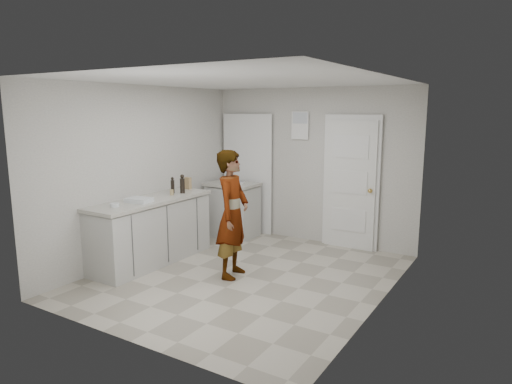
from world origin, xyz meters
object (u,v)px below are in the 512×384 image
Objects in this scene: oil_cruet_b at (173,186)px; egg_bowl at (115,205)px; person at (232,214)px; spice_jar at (172,192)px; cake_mix_box at (188,183)px; baking_dish at (139,200)px; oil_cruet_a at (182,184)px.

oil_cruet_b is 2.04× the size of egg_bowl.
person reaches higher than spice_jar.
spice_jar is (0.13, -0.53, -0.05)m from cake_mix_box.
egg_bowl is at bearing -77.18° from cake_mix_box.
oil_cruet_b is at bearing 126.27° from spice_jar.
spice_jar reaches higher than baking_dish.
oil_cruet_b is at bearing -73.21° from cake_mix_box.
oil_cruet_b reaches higher than egg_bowl.
person is 13.82× the size of egg_bowl.
cake_mix_box is 2.27× the size of spice_jar.
person is 8.97× the size of cake_mix_box.
egg_bowl is (0.05, -1.52, -0.07)m from cake_mix_box.
cake_mix_box is at bearing 95.83° from oil_cruet_b.
oil_cruet_a is 0.80× the size of baking_dish.
oil_cruet_a is at bearing 83.33° from spice_jar.
oil_cruet_a reaches higher than baking_dish.
baking_dish is at bearing 82.81° from egg_bowl.
person is 1.36m from oil_cruet_b.
cake_mix_box is 0.52× the size of baking_dish.
oil_cruet_a is (0.02, 0.21, 0.09)m from spice_jar.
cake_mix_box is at bearing 104.09° from spice_jar.
person is at bearing 31.16° from egg_bowl.
spice_jar is at bearing 86.70° from baking_dish.
baking_dish is at bearing 95.91° from person.
person is 5.85× the size of oil_cruet_a.
oil_cruet_b is 1.12m from egg_bowl.
oil_cruet_b reaches higher than cake_mix_box.
oil_cruet_a is at bearing 85.83° from baking_dish.
person is 6.79× the size of oil_cruet_b.
cake_mix_box reaches higher than baking_dish.
baking_dish is (-0.04, -0.61, -0.01)m from spice_jar.
spice_jar is 0.23m from oil_cruet_a.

